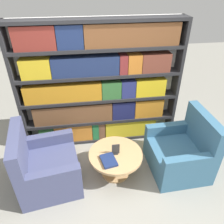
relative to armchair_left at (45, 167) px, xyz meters
The scene contains 7 objects.
ground_plane 0.99m from the armchair_left, 18.06° to the right, with size 14.00×14.00×0.00m, color gray.
bookshelf 1.49m from the armchair_left, 47.06° to the left, with size 2.63×0.30×2.11m.
armchair_left is the anchor object (origin of this frame).
armchair_right 2.03m from the armchair_left, ahead, with size 0.84×0.90×0.95m.
coffee_table 1.02m from the armchair_left, ahead, with size 0.79×0.79×0.40m.
table_sign 1.03m from the armchair_left, ahead, with size 0.11×0.06×0.17m.
stray_book 0.90m from the armchair_left, ahead, with size 0.24×0.30×0.03m.
Camera 1 is at (-0.27, -2.00, 2.65)m, focal length 35.00 mm.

